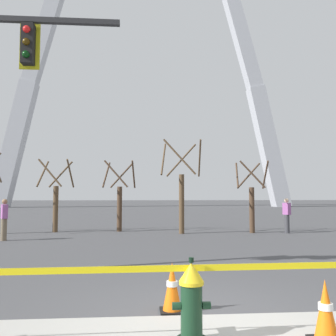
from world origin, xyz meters
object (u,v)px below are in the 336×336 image
object	(u,v)px
traffic_cone_by_hydrant	(172,287)
pedestrian_standing_center	(4,219)
pedestrian_walking_left	(287,215)
monument_arch	(145,48)
fire_hydrant	(191,302)
traffic_cone_mid_sidewalk	(326,311)

from	to	relation	value
traffic_cone_by_hydrant	pedestrian_standing_center	distance (m)	10.71
pedestrian_walking_left	pedestrian_standing_center	world-z (taller)	same
traffic_cone_by_hydrant	monument_arch	size ratio (longest dim) A/B	0.01
fire_hydrant	pedestrian_standing_center	size ratio (longest dim) A/B	0.62
fire_hydrant	pedestrian_standing_center	world-z (taller)	pedestrian_standing_center
traffic_cone_mid_sidewalk	monument_arch	distance (m)	54.79
pedestrian_standing_center	pedestrian_walking_left	bearing A→B (deg)	8.89
traffic_cone_mid_sidewalk	fire_hydrant	bearing A→B (deg)	175.24
traffic_cone_mid_sidewalk	pedestrian_standing_center	world-z (taller)	pedestrian_standing_center
fire_hydrant	pedestrian_standing_center	xyz separation A→B (m)	(-5.77, 10.23, 0.35)
traffic_cone_mid_sidewalk	pedestrian_walking_left	size ratio (longest dim) A/B	0.46
traffic_cone_mid_sidewalk	pedestrian_walking_left	xyz separation A→B (m)	(4.58, 12.24, 0.46)
fire_hydrant	traffic_cone_by_hydrant	size ratio (longest dim) A/B	1.36
fire_hydrant	traffic_cone_by_hydrant	bearing A→B (deg)	96.34
fire_hydrant	monument_arch	distance (m)	54.61
fire_hydrant	monument_arch	xyz separation A→B (m)	(0.27, 49.43, 23.22)
traffic_cone_by_hydrant	pedestrian_standing_center	xyz separation A→B (m)	(-5.65, 9.09, 0.46)
traffic_cone_mid_sidewalk	pedestrian_walking_left	distance (m)	13.07
traffic_cone_by_hydrant	monument_arch	world-z (taller)	monument_arch
monument_arch	pedestrian_standing_center	distance (m)	45.78
pedestrian_standing_center	monument_arch	bearing A→B (deg)	81.24
fire_hydrant	monument_arch	size ratio (longest dim) A/B	0.02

